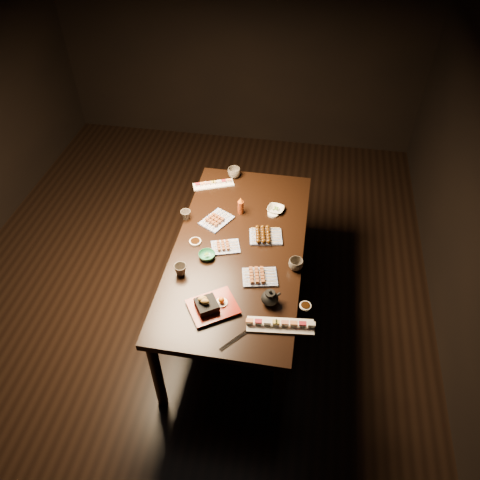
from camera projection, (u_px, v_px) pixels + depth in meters
name	position (u px, v px, depth m)	size (l,w,h in m)	color
ground	(190.00, 292.00, 3.96)	(5.00, 5.00, 0.00)	black
dining_table	(239.00, 282.00, 3.54)	(0.90, 1.80, 0.75)	black
sushi_platter_near	(280.00, 324.00, 2.77)	(0.40, 0.11, 0.05)	white
sushi_platter_far	(213.00, 183.00, 3.78)	(0.33, 0.09, 0.04)	white
yakitori_plate_center	(226.00, 245.00, 3.26)	(0.19, 0.14, 0.05)	#828EB6
yakitori_plate_right	(260.00, 275.00, 3.05)	(0.23, 0.16, 0.06)	#828EB6
yakitori_plate_left	(217.00, 218.00, 3.46)	(0.23, 0.17, 0.06)	#828EB6
tsukune_plate	(266.00, 235.00, 3.33)	(0.23, 0.17, 0.06)	#828EB6
edamame_bowl_green	(207.00, 256.00, 3.19)	(0.11, 0.11, 0.04)	#2B8356
edamame_bowl_cream	(276.00, 209.00, 3.55)	(0.12, 0.12, 0.03)	beige
tempura_tray	(213.00, 303.00, 2.85)	(0.29, 0.23, 0.11)	black
teacup_near_left	(180.00, 270.00, 3.07)	(0.08, 0.08, 0.08)	#4E463C
teacup_mid_right	(296.00, 264.00, 3.10)	(0.10, 0.10, 0.08)	#4E463C
teacup_far_left	(186.00, 215.00, 3.48)	(0.08, 0.08, 0.07)	#4E463C
teacup_far_right	(234.00, 173.00, 3.85)	(0.11, 0.11, 0.08)	#4E463C
teapot	(270.00, 297.00, 2.88)	(0.13, 0.13, 0.11)	black
condiment_bottle	(241.00, 205.00, 3.50)	(0.05, 0.05, 0.14)	maroon
sauce_dish_west	(195.00, 242.00, 3.31)	(0.08, 0.08, 0.01)	white
sauce_dish_east	(273.00, 214.00, 3.53)	(0.08, 0.08, 0.01)	white
sauce_dish_se	(305.00, 306.00, 2.89)	(0.07, 0.07, 0.01)	white
sauce_dish_nw	(206.00, 185.00, 3.79)	(0.08, 0.08, 0.01)	white
chopsticks_near	(236.00, 339.00, 2.72)	(0.24, 0.02, 0.01)	black
chopsticks_se	(296.00, 325.00, 2.79)	(0.22, 0.02, 0.01)	black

